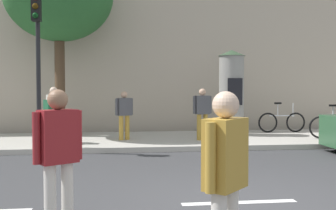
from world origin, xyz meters
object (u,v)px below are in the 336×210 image
(traffic_light, at_px, (37,44))
(bicycle_leaning, at_px, (282,122))
(poster_column, at_px, (231,92))
(pedestrian_with_backpack, at_px, (202,110))
(pedestrian_in_red_top, at_px, (57,149))
(pedestrian_in_light_jacket, at_px, (124,112))
(pedestrian_near_pole, at_px, (53,110))
(pedestrian_tallest, at_px, (225,172))

(traffic_light, relative_size, bicycle_leaning, 2.33)
(poster_column, relative_size, pedestrian_with_backpack, 1.82)
(pedestrian_in_red_top, relative_size, pedestrian_in_light_jacket, 1.16)
(pedestrian_near_pole, bearing_deg, pedestrian_in_red_top, -80.97)
(pedestrian_with_backpack, bearing_deg, poster_column, 44.29)
(traffic_light, bearing_deg, poster_column, 21.28)
(pedestrian_near_pole, relative_size, pedestrian_in_light_jacket, 1.09)
(poster_column, xyz_separation_m, pedestrian_in_red_top, (-4.59, -8.70, -0.57))
(traffic_light, relative_size, pedestrian_in_red_top, 2.35)
(traffic_light, xyz_separation_m, bicycle_leaning, (8.02, 2.83, -2.40))
(pedestrian_in_red_top, xyz_separation_m, bicycle_leaning, (6.61, 9.19, -0.51))
(pedestrian_tallest, height_order, pedestrian_near_pole, pedestrian_near_pole)
(traffic_light, height_order, pedestrian_with_backpack, traffic_light)
(pedestrian_tallest, bearing_deg, bicycle_leaning, 64.97)
(traffic_light, bearing_deg, pedestrian_tallest, -68.59)
(pedestrian_in_light_jacket, bearing_deg, pedestrian_in_red_top, -96.68)
(poster_column, xyz_separation_m, pedestrian_tallest, (-2.94, -10.13, -0.60))
(pedestrian_in_red_top, bearing_deg, pedestrian_tallest, -40.99)
(pedestrian_in_light_jacket, bearing_deg, poster_column, 13.98)
(poster_column, relative_size, pedestrian_near_pole, 1.77)
(pedestrian_tallest, relative_size, pedestrian_with_backpack, 1.09)
(pedestrian_in_red_top, bearing_deg, pedestrian_near_pole, 99.03)
(traffic_light, xyz_separation_m, pedestrian_in_light_jacket, (2.32, 1.42, -1.91))
(pedestrian_near_pole, bearing_deg, traffic_light, -104.80)
(bicycle_leaning, bearing_deg, pedestrian_near_pole, -166.33)
(pedestrian_in_red_top, height_order, pedestrian_in_light_jacket, pedestrian_in_red_top)
(pedestrian_tallest, bearing_deg, pedestrian_with_backpack, 79.40)
(pedestrian_in_red_top, relative_size, pedestrian_near_pole, 1.07)
(pedestrian_in_red_top, distance_m, bicycle_leaning, 11.33)
(pedestrian_in_red_top, relative_size, pedestrian_with_backpack, 1.10)
(pedestrian_in_red_top, height_order, pedestrian_near_pole, pedestrian_near_pole)
(poster_column, height_order, pedestrian_in_red_top, poster_column)
(traffic_light, xyz_separation_m, pedestrian_with_backpack, (4.72, 1.09, -1.86))
(pedestrian_tallest, bearing_deg, pedestrian_near_pole, 107.82)
(traffic_light, distance_m, pedestrian_in_light_jacket, 3.33)
(bicycle_leaning, bearing_deg, traffic_light, -160.56)
(traffic_light, distance_m, pedestrian_tallest, 8.59)
(pedestrian_with_backpack, xyz_separation_m, bicycle_leaning, (3.30, 1.74, -0.54))
(pedestrian_in_light_jacket, bearing_deg, pedestrian_tallest, -85.43)
(traffic_light, xyz_separation_m, pedestrian_near_pole, (0.25, 0.94, -1.81))
(pedestrian_in_light_jacket, xyz_separation_m, bicycle_leaning, (5.70, 1.41, -0.48))
(poster_column, distance_m, pedestrian_in_light_jacket, 3.83)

